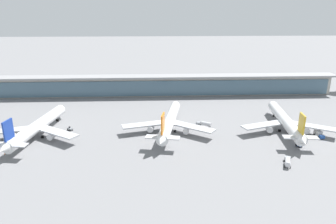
{
  "coord_description": "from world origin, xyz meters",
  "views": [
    {
      "loc": [
        -7.6,
        -144.64,
        61.66
      ],
      "look_at": [
        0.0,
        17.34,
        7.77
      ],
      "focal_mm": 33.42,
      "sensor_mm": 36.0,
      "label": 1
    }
  ],
  "objects": [
    {
      "name": "service_truck_mid_apron_blue",
      "position": [
        60.03,
        -13.71,
        0.87
      ],
      "size": [
        2.25,
        3.15,
        2.05
      ],
      "color": "#234C9E",
      "rests_on": "ground"
    },
    {
      "name": "service_truck_under_wing_grey",
      "position": [
        19.83,
        14.34,
        1.71
      ],
      "size": [
        8.32,
        6.81,
        2.95
      ],
      "color": "gray",
      "rests_on": "ground"
    },
    {
      "name": "safety_cone_bravo",
      "position": [
        -74.28,
        -15.53,
        0.32
      ],
      "size": [
        0.62,
        0.62,
        0.7
      ],
      "color": "orange",
      "rests_on": "ground"
    },
    {
      "name": "airliner_left_stand",
      "position": [
        -66.45,
        4.27,
        5.32
      ],
      "size": [
        48.32,
        63.39,
        16.91
      ],
      "color": "white",
      "rests_on": "ground"
    },
    {
      "name": "terminal_building",
      "position": [
        0.0,
        80.45,
        7.87
      ],
      "size": [
        253.6,
        12.8,
        15.2
      ],
      "color": "#B2ADA3",
      "rests_on": "ground"
    },
    {
      "name": "airliner_right_stand",
      "position": [
        61.37,
        6.19,
        5.32
      ],
      "size": [
        48.49,
        63.48,
        16.91
      ],
      "color": "white",
      "rests_on": "ground"
    },
    {
      "name": "ground_plane",
      "position": [
        0.0,
        0.0,
        0.0
      ],
      "size": [
        1200.0,
        1200.0,
        0.0
      ],
      "primitive_type": "plane",
      "color": "slate"
    },
    {
      "name": "service_truck_by_tail_blue",
      "position": [
        75.42,
        -2.13,
        1.69
      ],
      "size": [
        2.41,
        7.31,
        3.1
      ],
      "color": "#234C9E",
      "rests_on": "ground"
    },
    {
      "name": "service_truck_on_taxiway_grey",
      "position": [
        -52.42,
        12.17,
        0.87
      ],
      "size": [
        3.29,
        3.14,
        2.05
      ],
      "color": "gray",
      "rests_on": "ground"
    },
    {
      "name": "service_truck_near_nose_grey",
      "position": [
        47.28,
        -31.1,
        1.71
      ],
      "size": [
        5.38,
        8.81,
        2.95
      ],
      "color": "gray",
      "rests_on": "ground"
    },
    {
      "name": "airliner_centre_stand",
      "position": [
        0.35,
        8.99,
        5.32
      ],
      "size": [
        48.04,
        63.21,
        16.91
      ],
      "color": "white",
      "rests_on": "ground"
    }
  ]
}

